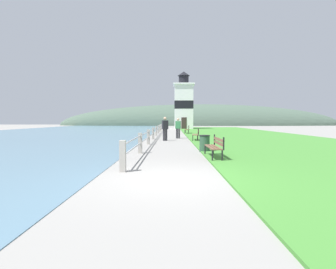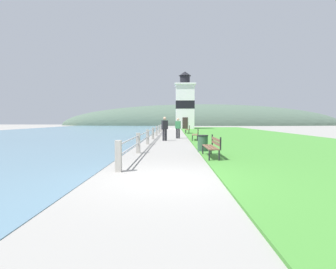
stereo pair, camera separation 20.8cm
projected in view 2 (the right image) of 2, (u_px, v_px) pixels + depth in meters
The scene contains 12 objects.
ground_plane at pixel (163, 179), 7.01m from camera, with size 160.00×160.00×0.00m, color gray.
grass_verge at pixel (247, 136), 25.82m from camera, with size 12.00×57.03×0.06m.
water_strip at pixel (32, 136), 26.28m from camera, with size 24.00×91.24×0.01m.
seawall_railing at pixel (155, 131), 23.63m from camera, with size 0.18×31.49×0.97m.
park_bench_near at pixel (212, 145), 10.78m from camera, with size 0.50×1.99×0.94m.
park_bench_midway at pixel (196, 134), 19.83m from camera, with size 0.62×1.83×0.94m.
park_bench_far at pixel (188, 129), 29.85m from camera, with size 0.62×1.93×0.94m.
lighthouse at pixel (185, 104), 45.67m from camera, with size 3.61×3.61×9.97m.
person_strolling at pixel (165, 128), 19.88m from camera, with size 0.50×0.41×1.81m.
person_by_railing at pixel (178, 127), 22.33m from camera, with size 0.47×0.34×1.73m.
trash_bin at pixel (203, 144), 12.93m from camera, with size 0.54×0.54×0.84m.
distant_hillside at pixel (201, 125), 74.73m from camera, with size 80.00×16.00×12.00m.
Camera 2 is at (0.28, -6.92, 1.60)m, focal length 28.00 mm.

